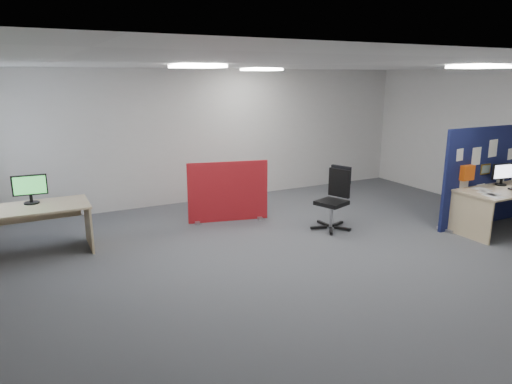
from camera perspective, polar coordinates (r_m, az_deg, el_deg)
name	(u,v)px	position (r m, az deg, el deg)	size (l,w,h in m)	color
floor	(309,251)	(6.93, 6.65, -7.37)	(9.00, 9.00, 0.00)	#54575C
ceiling	(315,64)	(6.45, 7.35, 15.54)	(9.00, 7.00, 0.02)	white
wall_back	(218,135)	(9.62, -4.82, 7.06)	(9.00, 0.02, 2.70)	silver
ceiling_lights	(308,68)	(7.19, 6.52, 15.17)	(4.10, 4.10, 0.04)	white
navy_divider	(486,176)	(8.87, 26.81, 1.77)	(2.09, 0.30, 1.73)	#11193E
main_desk	(507,196)	(8.83, 28.87, -0.47)	(1.99, 0.88, 0.73)	#CDB483
monitor_main	(502,173)	(8.85, 28.43, 2.08)	(0.43, 0.18, 0.38)	black
red_divider	(228,192)	(8.18, -3.50, -0.04)	(1.42, 0.37, 1.09)	#AC1618
second_desk	(29,218)	(7.37, -26.50, -2.94)	(1.65, 0.82, 0.73)	#CDB483
monitor_second	(30,188)	(7.41, -26.42, 0.46)	(0.47, 0.22, 0.43)	black
office_chair	(335,194)	(7.88, 9.90, -0.27)	(0.70, 0.67, 1.05)	black
desk_papers	(502,191)	(8.41, 28.38, 0.07)	(1.49, 0.72, 0.00)	white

